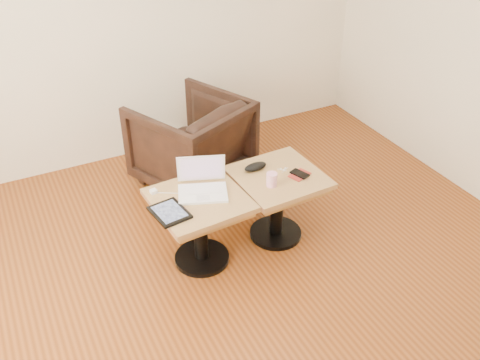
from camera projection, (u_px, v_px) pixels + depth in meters
name	position (u px, v px, depth m)	size (l,w,h in m)	color
room_shell	(250.00, 122.00, 2.55)	(4.52, 4.52, 2.71)	#652F10
side_table_left	(200.00, 214.00, 3.52)	(0.62, 0.62, 0.53)	black
side_table_right	(278.00, 191.00, 3.75)	(0.61, 0.61, 0.53)	black
laptop	(202.00, 185.00, 3.49)	(0.39, 0.36, 0.23)	white
tablet	(169.00, 212.00, 3.30)	(0.23, 0.27, 0.02)	black
charging_adapter	(153.00, 191.00, 3.49)	(0.04, 0.04, 0.02)	white
glasses_case	(255.00, 167.00, 3.71)	(0.17, 0.08, 0.05)	black
striped_cup	(272.00, 179.00, 3.54)	(0.07, 0.07, 0.09)	#E2518D
earbuds_tangle	(283.00, 169.00, 3.72)	(0.07, 0.05, 0.01)	white
phone_on_sleeve	(300.00, 174.00, 3.67)	(0.17, 0.14, 0.02)	maroon
armchair	(191.00, 142.00, 4.37)	(0.79, 0.81, 0.74)	black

